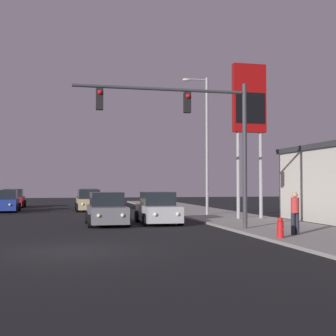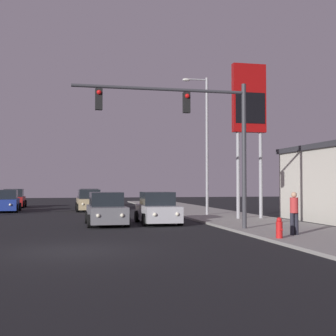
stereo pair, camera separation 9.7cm
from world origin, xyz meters
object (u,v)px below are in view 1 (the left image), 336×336
car_tan (89,201)px  gas_station_sign (249,107)px  car_grey (107,210)px  street_lamp (205,138)px  fire_hydrant (280,228)px  car_red (13,199)px  traffic_light_mast (197,124)px  pedestrian_on_sidewalk (295,211)px  car_black (88,199)px  car_silver (158,209)px  car_blue (5,202)px

car_tan → gas_station_sign: bearing=125.2°
car_grey → street_lamp: size_ratio=0.48×
car_tan → gas_station_sign: (8.61, -11.72, 5.86)m
car_tan → fire_hydrant: car_tan is taller
car_red → gas_station_sign: (14.98, -18.65, 5.86)m
traffic_light_mast → pedestrian_on_sidewalk: bearing=-43.5°
gas_station_sign → street_lamp: bearing=111.5°
car_grey → gas_station_sign: size_ratio=0.48×
car_red → car_grey: same height
car_grey → gas_station_sign: (8.39, 1.35, 5.86)m
car_black → car_grey: (-0.08, -20.09, 0.00)m
car_grey → car_silver: bearing=-175.5°
car_black → car_grey: size_ratio=1.01×
car_red → car_black: 6.68m
car_grey → street_lamp: (6.87, 5.19, 4.36)m
car_black → pedestrian_on_sidewalk: pedestrian_on_sidewalk is taller
car_black → fire_hydrant: 28.88m
street_lamp → pedestrian_on_sidewalk: bearing=-90.9°
traffic_light_mast → pedestrian_on_sidewalk: traffic_light_mast is taller
car_black → gas_station_sign: size_ratio=0.48×
car_grey → traffic_light_mast: bearing=128.7°
pedestrian_on_sidewalk → car_silver: bearing=117.5°
car_red → car_tan: (6.37, -6.92, 0.00)m
car_grey → pedestrian_on_sidewalk: bearing=131.9°
car_blue → car_tan: (6.25, -0.22, 0.00)m
fire_hydrant → pedestrian_on_sidewalk: (1.08, 0.92, 0.55)m
street_lamp → fire_hydrant: 14.29m
street_lamp → gas_station_sign: same height
car_tan → traffic_light_mast: size_ratio=0.56×
car_grey → car_blue: bearing=-64.4°
car_black → fire_hydrant: car_black is taller
traffic_light_mast → car_blue: bearing=119.6°
car_black → street_lamp: 16.94m
car_blue → fire_hydrant: (12.07, -21.55, -0.27)m
car_silver → gas_station_sign: (5.66, 1.12, 5.86)m
traffic_light_mast → car_grey: bearing=129.0°
car_grey → traffic_light_mast: 6.91m
car_red → car_silver: size_ratio=1.00×
car_silver → fire_hydrant: size_ratio=5.68×
street_lamp → car_silver: bearing=-129.9°
car_red → car_tan: bearing=131.4°
pedestrian_on_sidewalk → fire_hydrant: bearing=-139.4°
car_tan → traffic_light_mast: (3.78, -17.46, 3.99)m
gas_station_sign → pedestrian_on_sidewalk: gas_station_sign is taller
car_red → street_lamp: street_lamp is taller
car_black → car_grey: same height
car_tan → fire_hydrant: size_ratio=5.69×
car_tan → pedestrian_on_sidewalk: bearing=107.6°
fire_hydrant → pedestrian_on_sidewalk: size_ratio=0.46×
car_tan → car_silver: bearing=101.9°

